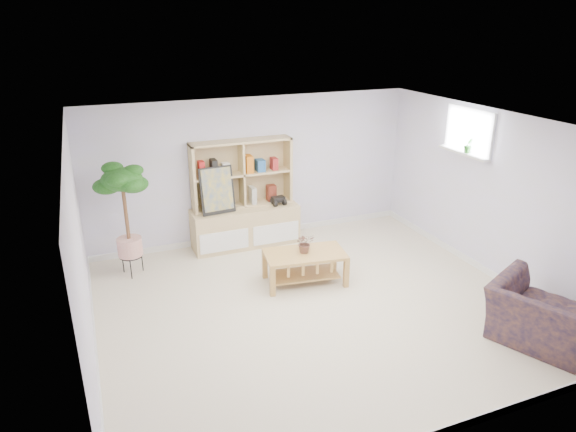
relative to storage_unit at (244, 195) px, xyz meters
name	(u,v)px	position (x,y,z in m)	size (l,w,h in m)	color
floor	(315,306)	(0.25, -2.24, -0.88)	(5.50, 5.00, 0.01)	beige
ceiling	(319,125)	(0.25, -2.24, 1.52)	(5.50, 5.00, 0.01)	white
walls	(317,221)	(0.25, -2.24, 0.32)	(5.51, 5.01, 2.40)	silver
baseboard	(315,302)	(0.25, -2.24, -0.83)	(5.50, 5.00, 0.10)	white
window	(469,131)	(2.98, -1.64, 1.12)	(0.10, 0.98, 0.68)	silver
window_sill	(463,153)	(2.92, -1.64, 0.80)	(0.14, 1.00, 0.04)	white
storage_unit	(244,195)	(0.00, 0.00, 0.00)	(1.76, 0.59, 1.76)	tan
poster	(217,190)	(-0.46, -0.08, 0.16)	(0.54, 0.13, 0.75)	yellow
toy_truck	(278,200)	(0.56, -0.08, -0.14)	(0.30, 0.21, 0.16)	black
coffee_table	(305,267)	(0.38, -1.58, -0.65)	(1.13, 0.62, 0.46)	#B17D3E
table_plant	(305,243)	(0.39, -1.56, -0.27)	(0.26, 0.22, 0.29)	#28662D
floor_tree	(127,221)	(-1.88, -0.40, -0.03)	(0.62, 0.62, 1.69)	#154C0C
armchair	(546,311)	(2.34, -3.97, -0.46)	(1.13, 0.98, 0.84)	#0C0F33
sill_plant	(468,145)	(2.92, -1.71, 0.94)	(0.13, 0.10, 0.23)	#154C0C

